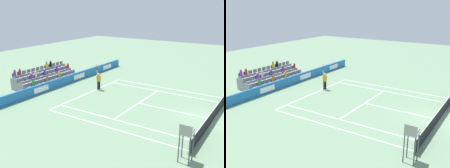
% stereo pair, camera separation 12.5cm
% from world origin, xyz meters
% --- Properties ---
extents(ground_plane, '(80.00, 80.00, 0.00)m').
position_xyz_m(ground_plane, '(0.00, 0.00, 0.00)').
color(ground_plane, gray).
extents(line_baseline, '(10.97, 0.10, 0.01)m').
position_xyz_m(line_baseline, '(0.00, -11.89, 0.00)').
color(line_baseline, white).
rests_on(line_baseline, ground).
extents(line_service, '(8.23, 0.10, 0.01)m').
position_xyz_m(line_service, '(0.00, -6.40, 0.00)').
color(line_service, white).
rests_on(line_service, ground).
extents(line_centre_service, '(0.10, 6.40, 0.01)m').
position_xyz_m(line_centre_service, '(0.00, -3.20, 0.00)').
color(line_centre_service, white).
rests_on(line_centre_service, ground).
extents(line_singles_sideline_left, '(0.10, 11.89, 0.01)m').
position_xyz_m(line_singles_sideline_left, '(4.12, -5.95, 0.00)').
color(line_singles_sideline_left, white).
rests_on(line_singles_sideline_left, ground).
extents(line_singles_sideline_right, '(0.10, 11.89, 0.01)m').
position_xyz_m(line_singles_sideline_right, '(-4.12, -5.95, 0.00)').
color(line_singles_sideline_right, white).
rests_on(line_singles_sideline_right, ground).
extents(line_doubles_sideline_left, '(0.10, 11.89, 0.01)m').
position_xyz_m(line_doubles_sideline_left, '(5.49, -5.95, 0.00)').
color(line_doubles_sideline_left, white).
rests_on(line_doubles_sideline_left, ground).
extents(line_doubles_sideline_right, '(0.10, 11.89, 0.01)m').
position_xyz_m(line_doubles_sideline_right, '(-5.49, -5.95, 0.00)').
color(line_doubles_sideline_right, white).
rests_on(line_doubles_sideline_right, ground).
extents(line_centre_mark, '(0.10, 0.20, 0.01)m').
position_xyz_m(line_centre_mark, '(0.00, -11.79, 0.00)').
color(line_centre_mark, white).
rests_on(line_centre_mark, ground).
extents(sponsor_barrier, '(22.97, 0.22, 0.95)m').
position_xyz_m(sponsor_barrier, '(0.00, -15.69, 0.47)').
color(sponsor_barrier, '#1E66AD').
rests_on(sponsor_barrier, ground).
extents(tennis_net, '(11.97, 0.10, 1.07)m').
position_xyz_m(tennis_net, '(0.00, 0.00, 0.49)').
color(tennis_net, '#33383D').
rests_on(tennis_net, ground).
extents(tennis_player, '(0.52, 0.38, 2.85)m').
position_xyz_m(tennis_player, '(-1.18, -11.62, 0.99)').
color(tennis_player, black).
rests_on(tennis_player, ground).
extents(umpire_chair, '(0.70, 0.70, 2.34)m').
position_xyz_m(umpire_chair, '(6.76, -0.01, 1.52)').
color(umpire_chair, '#474C54').
rests_on(umpire_chair, ground).
extents(stadium_stand, '(7.44, 2.85, 2.20)m').
position_xyz_m(stadium_stand, '(0.01, -18.01, 0.56)').
color(stadium_stand, gray).
rests_on(stadium_stand, ground).
extents(loose_tennis_ball, '(0.07, 0.07, 0.07)m').
position_xyz_m(loose_tennis_ball, '(-2.96, -1.36, 0.03)').
color(loose_tennis_ball, '#D1E533').
rests_on(loose_tennis_ball, ground).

